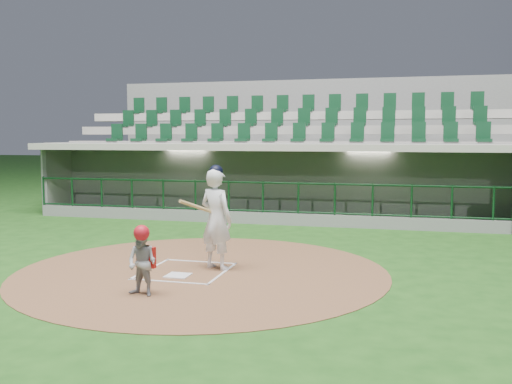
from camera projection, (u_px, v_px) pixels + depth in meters
The scene contains 8 objects.
ground at pixel (191, 268), 11.35m from camera, with size 120.00×120.00×0.00m, color #1A4714.
dirt_circle at pixel (202, 271), 11.08m from camera, with size 7.20×7.20×0.01m, color brown.
home_plate at pixel (178, 275), 10.67m from camera, with size 0.43×0.43×0.02m, color silver.
batter_box_chalk at pixel (186, 271), 11.06m from camera, with size 1.55×1.80×0.01m.
dugout_structure at pixel (278, 187), 18.79m from camera, with size 16.40×3.70×3.00m.
seating_deck at pixel (294, 168), 21.72m from camera, with size 17.00×6.72×5.15m.
batter at pixel (216, 218), 11.16m from camera, with size 0.96×1.00×2.06m.
catcher at pixel (142, 261), 9.31m from camera, with size 0.60×0.51×1.17m.
Camera 1 is at (4.05, -10.47, 2.61)m, focal length 40.00 mm.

